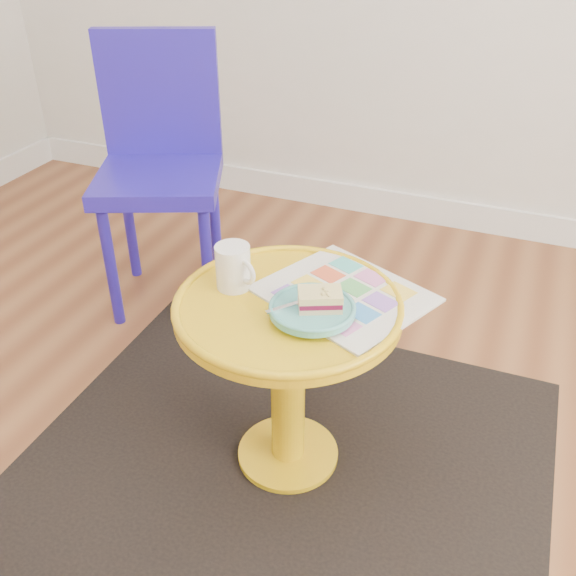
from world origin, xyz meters
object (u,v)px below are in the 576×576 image
at_px(chair, 160,155).
at_px(newspaper, 344,294).
at_px(side_table, 288,352).
at_px(plate, 312,310).
at_px(mug, 234,266).

xyz_separation_m(chair, newspaper, (0.81, -0.54, -0.02)).
distance_m(side_table, plate, 0.17).
bearing_deg(plate, newspaper, 71.09).
bearing_deg(chair, newspaper, -56.67).
xyz_separation_m(chair, plate, (0.77, -0.65, -0.01)).
height_order(chair, newspaper, chair).
bearing_deg(side_table, plate, -24.10).
distance_m(side_table, chair, 0.95).
bearing_deg(chair, side_table, -64.21).
bearing_deg(newspaper, plate, -84.24).
relative_size(newspaper, plate, 1.87).
height_order(side_table, mug, mug).
height_order(newspaper, mug, mug).
bearing_deg(chair, mug, -69.67).
bearing_deg(newspaper, chair, 170.90).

